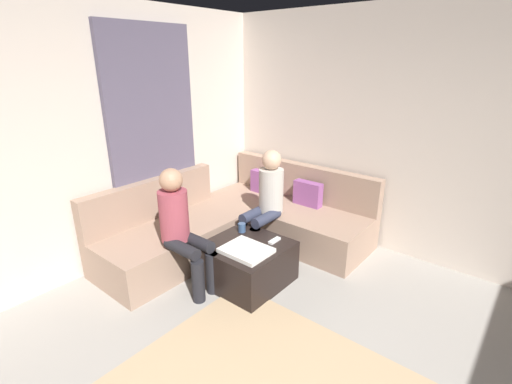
# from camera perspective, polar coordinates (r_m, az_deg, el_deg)

# --- Properties ---
(wall_back) EXTENTS (6.00, 0.12, 2.70)m
(wall_back) POSITION_cam_1_polar(r_m,az_deg,el_deg) (4.18, 30.25, 6.34)
(wall_back) COLOR beige
(wall_back) RESTS_ON ground_plane
(wall_left) EXTENTS (0.12, 6.00, 2.70)m
(wall_left) POSITION_cam_1_polar(r_m,az_deg,el_deg) (3.82, -32.56, 4.82)
(wall_left) COLOR beige
(wall_left) RESTS_ON ground_plane
(curtain_panel) EXTENTS (0.06, 1.10, 2.50)m
(curtain_panel) POSITION_cam_1_polar(r_m,az_deg,el_deg) (4.31, -15.52, 7.36)
(curtain_panel) COLOR #595166
(curtain_panel) RESTS_ON ground_plane
(sectional_couch) EXTENTS (2.10, 2.55, 0.87)m
(sectional_couch) POSITION_cam_1_polar(r_m,az_deg,el_deg) (4.44, -2.47, -4.76)
(sectional_couch) COLOR #9E7F6B
(sectional_couch) RESTS_ON ground_plane
(ottoman) EXTENTS (0.76, 0.76, 0.42)m
(ottoman) POSITION_cam_1_polar(r_m,az_deg,el_deg) (3.76, -1.45, -10.94)
(ottoman) COLOR black
(ottoman) RESTS_ON ground_plane
(folded_blanket) EXTENTS (0.44, 0.36, 0.04)m
(folded_blanket) POSITION_cam_1_polar(r_m,az_deg,el_deg) (3.51, -1.53, -9.05)
(folded_blanket) COLOR white
(folded_blanket) RESTS_ON ottoman
(coffee_mug) EXTENTS (0.08, 0.08, 0.10)m
(coffee_mug) POSITION_cam_1_polar(r_m,az_deg,el_deg) (3.89, -2.21, -5.55)
(coffee_mug) COLOR #334C72
(coffee_mug) RESTS_ON ottoman
(game_remote) EXTENTS (0.05, 0.15, 0.02)m
(game_remote) POSITION_cam_1_polar(r_m,az_deg,el_deg) (3.71, 2.89, -7.54)
(game_remote) COLOR white
(game_remote) RESTS_ON ottoman
(person_on_couch_back) EXTENTS (0.30, 0.60, 1.20)m
(person_on_couch_back) POSITION_cam_1_polar(r_m,az_deg,el_deg) (4.13, 1.54, -1.06)
(person_on_couch_back) COLOR #2D3347
(person_on_couch_back) RESTS_ON ground_plane
(person_on_couch_side) EXTENTS (0.60, 0.30, 1.20)m
(person_on_couch_side) POSITION_cam_1_polar(r_m,az_deg,el_deg) (3.57, -11.56, -5.08)
(person_on_couch_side) COLOR black
(person_on_couch_side) RESTS_ON ground_plane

